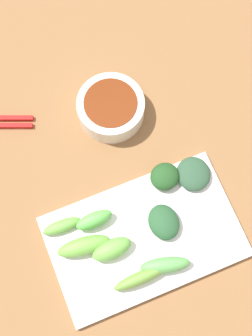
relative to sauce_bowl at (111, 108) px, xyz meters
name	(u,v)px	position (x,y,z in m)	size (l,w,h in m)	color
tabletop	(129,204)	(0.16, -0.03, -0.03)	(2.10, 2.10, 0.02)	brown
sauce_bowl	(111,108)	(0.00, 0.00, 0.00)	(0.12, 0.12, 0.04)	silver
serving_plate	(142,237)	(0.23, -0.04, -0.02)	(0.19, 0.31, 0.01)	white
broccoli_stalk_0	(112,249)	(0.23, -0.09, 0.00)	(0.03, 0.07, 0.03)	#6BB147
broccoli_leafy_1	(164,222)	(0.22, 0.01, 0.00)	(0.06, 0.05, 0.02)	#27532F
broccoli_leafy_2	(165,177)	(0.15, 0.04, 0.00)	(0.05, 0.05, 0.03)	#204A20
broccoli_stalk_3	(84,246)	(0.21, -0.13, 0.00)	(0.03, 0.09, 0.03)	#6CB443
broccoli_leafy_4	(193,174)	(0.16, 0.08, 0.00)	(0.06, 0.06, 0.02)	#2C4E35
broccoli_stalk_5	(165,265)	(0.28, -0.02, 0.00)	(0.03, 0.08, 0.03)	#5DA855
broccoli_stalk_6	(141,278)	(0.29, -0.06, 0.00)	(0.02, 0.09, 0.03)	#6BA03F
broccoli_stalk_7	(62,226)	(0.16, -0.15, 0.00)	(0.02, 0.06, 0.02)	#68A445
broccoli_stalk_8	(94,220)	(0.17, -0.10, 0.00)	(0.03, 0.06, 0.03)	#5FBC4F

